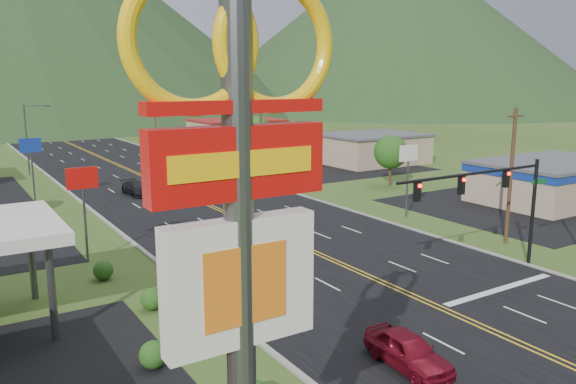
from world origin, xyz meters
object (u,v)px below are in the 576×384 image
car_red_far (187,169)px  car_red_near (408,351)px  pylon_sign (239,218)px  streetlight_west (29,135)px  traffic_signal (494,191)px  car_dark_mid (136,189)px

car_red_far → car_red_near: bearing=82.7°
pylon_sign → streetlight_west: bearing=85.5°
traffic_signal → car_dark_mid: bearing=106.7°
streetlight_west → car_red_near: (5.74, -61.72, -4.43)m
pylon_sign → traffic_signal: pylon_sign is taller
car_dark_mid → car_red_far: 13.58m
car_red_near → car_red_far: size_ratio=1.09×
streetlight_west → car_red_near: streetlight_west is taller
streetlight_west → car_red_far: (16.93, -10.22, -4.52)m
car_dark_mid → streetlight_west: bearing=105.3°
streetlight_west → car_red_near: 62.15m
car_red_near → car_red_far: (11.19, 51.50, -0.09)m
car_red_near → car_dark_mid: (1.59, 41.91, -0.06)m
streetlight_west → car_red_far: 20.28m
pylon_sign → car_red_near: (11.06, 6.28, -8.55)m
car_red_near → car_red_far: bearing=81.3°
streetlight_west → car_dark_mid: (7.33, -19.81, -4.49)m
car_dark_mid → car_red_far: (9.60, 9.60, -0.03)m
streetlight_west → car_dark_mid: bearing=-69.7°
car_dark_mid → car_red_far: size_ratio=1.18×
car_red_near → traffic_signal: bearing=28.2°
pylon_sign → car_dark_mid: size_ratio=2.94×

